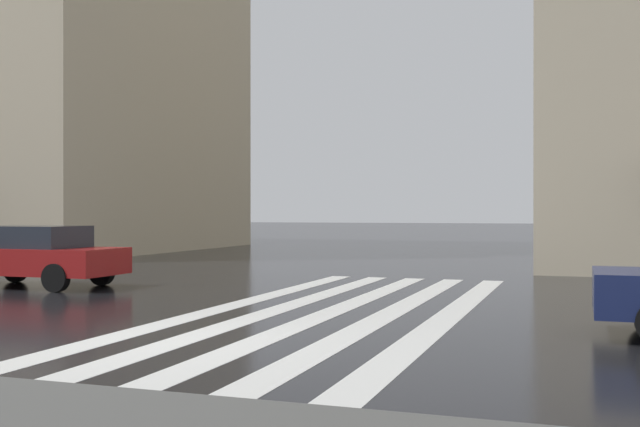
% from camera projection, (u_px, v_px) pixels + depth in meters
% --- Properties ---
extents(ground_plane, '(220.00, 220.00, 0.00)m').
position_uv_depth(ground_plane, '(154.00, 341.00, 10.12)').
color(ground_plane, black).
extents(zebra_crossing, '(13.00, 4.50, 0.01)m').
position_uv_depth(zebra_crossing, '(339.00, 309.00, 13.47)').
color(zebra_crossing, silver).
rests_on(zebra_crossing, ground_plane).
extents(car_red, '(1.85, 4.10, 1.41)m').
position_uv_depth(car_red, '(33.00, 254.00, 17.47)').
color(car_red, maroon).
rests_on(car_red, ground_plane).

